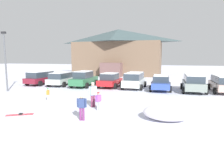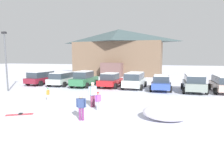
{
  "view_description": "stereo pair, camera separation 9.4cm",
  "coord_description": "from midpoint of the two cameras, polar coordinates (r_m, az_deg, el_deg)",
  "views": [
    {
      "loc": [
        6.11,
        -7.52,
        3.33
      ],
      "look_at": [
        1.25,
        7.96,
        1.15
      ],
      "focal_mm": 32.0,
      "sensor_mm": 36.0,
      "label": 1
    },
    {
      "loc": [
        6.2,
        -7.49,
        3.33
      ],
      "look_at": [
        1.25,
        7.96,
        1.15
      ],
      "focal_mm": 32.0,
      "sensor_mm": 36.0,
      "label": 2
    }
  ],
  "objects": [
    {
      "name": "skier_child_in_purple_jacket",
      "position": [
        12.6,
        -3.8,
        -4.61
      ],
      "size": [
        0.29,
        0.37,
        1.16
      ],
      "color": "#A3ADC6",
      "rests_on": "ground"
    },
    {
      "name": "ski_lodge",
      "position": [
        38.7,
        1.99,
        9.13
      ],
      "size": [
        16.77,
        9.83,
        8.58
      ],
      "color": "brown",
      "rests_on": "ground"
    },
    {
      "name": "skier_teen_in_navy_coat",
      "position": [
        10.69,
        -8.56,
        -6.15
      ],
      "size": [
        0.51,
        0.27,
        1.41
      ],
      "color": "#702C65",
      "rests_on": "ground"
    },
    {
      "name": "lamp_post",
      "position": [
        22.08,
        -27.97,
        6.49
      ],
      "size": [
        0.44,
        0.24,
        5.76
      ],
      "color": "#515459",
      "rests_on": "ground"
    },
    {
      "name": "parked_blue_hatchback",
      "position": [
        21.02,
        13.95,
        0.46
      ],
      "size": [
        2.28,
        4.73,
        1.54
      ],
      "color": "#314DA4",
      "rests_on": "ground"
    },
    {
      "name": "pair_of_skis",
      "position": [
        12.93,
        -24.66,
        -7.89
      ],
      "size": [
        1.44,
        1.03,
        0.08
      ],
      "color": "red",
      "rests_on": "ground"
    },
    {
      "name": "parked_maroon_van",
      "position": [
        26.06,
        -19.44,
        1.81
      ],
      "size": [
        2.19,
        4.37,
        1.64
      ],
      "color": "maroon",
      "rests_on": "ground"
    },
    {
      "name": "plowed_snow_pile",
      "position": [
        11.2,
        15.39,
        -7.96
      ],
      "size": [
        2.49,
        1.99,
        0.74
      ],
      "primitive_type": "ellipsoid",
      "color": "white",
      "rests_on": "ground"
    },
    {
      "name": "parked_white_suv",
      "position": [
        21.64,
        6.6,
        1.2
      ],
      "size": [
        2.17,
        4.42,
        1.72
      ],
      "color": "silver",
      "rests_on": "ground"
    },
    {
      "name": "parked_silver_wagon",
      "position": [
        24.46,
        -13.92,
        1.62
      ],
      "size": [
        2.3,
        4.32,
        1.58
      ],
      "color": "silver",
      "rests_on": "ground"
    },
    {
      "name": "ground",
      "position": [
        10.26,
        -20.84,
        -11.81
      ],
      "size": [
        160.0,
        160.0,
        0.0
      ],
      "primitive_type": "plane",
      "color": "silver"
    },
    {
      "name": "parked_beige_suv",
      "position": [
        21.7,
        29.35,
        0.14
      ],
      "size": [
        2.26,
        4.48,
        1.6
      ],
      "color": "#BEA093",
      "rests_on": "ground"
    },
    {
      "name": "skier_adult_in_blue_parka",
      "position": [
        13.44,
        -5.35,
        -2.63
      ],
      "size": [
        0.43,
        0.53,
        1.67
      ],
      "color": "#7B3552",
      "rests_on": "ground"
    },
    {
      "name": "parked_green_coupe",
      "position": [
        23.17,
        -7.77,
        1.51
      ],
      "size": [
        2.2,
        4.83,
        1.78
      ],
      "color": "#2F7046",
      "rests_on": "ground"
    },
    {
      "name": "parked_grey_wagon",
      "position": [
        20.82,
        22.45,
        0.38
      ],
      "size": [
        2.27,
        4.4,
        1.69
      ],
      "color": "gray",
      "rests_on": "ground"
    },
    {
      "name": "parked_red_sedan",
      "position": [
        22.28,
        -0.36,
        1.15
      ],
      "size": [
        2.19,
        4.02,
        1.61
      ],
      "color": "red",
      "rests_on": "ground"
    },
    {
      "name": "skier_child_in_orange_jacket",
      "position": [
        16.05,
        -17.66,
        -2.66
      ],
      "size": [
        0.16,
        0.37,
        0.99
      ],
      "color": "silver",
      "rests_on": "ground"
    }
  ]
}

